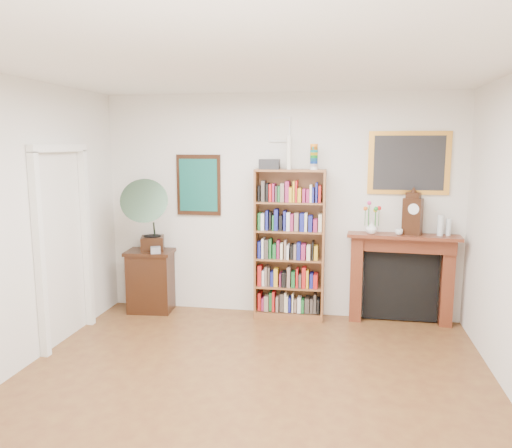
{
  "coord_description": "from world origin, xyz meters",
  "views": [
    {
      "loc": [
        0.79,
        -3.71,
        2.17
      ],
      "look_at": [
        -0.14,
        1.6,
        1.31
      ],
      "focal_mm": 35.0,
      "sensor_mm": 36.0,
      "label": 1
    }
  ],
  "objects_px": {
    "bottle_left": "(440,225)",
    "bottle_right": "(448,227)",
    "fireplace": "(401,271)",
    "gramophone": "(147,211)",
    "flower_vase": "(372,228)",
    "side_cabinet": "(151,281)",
    "cd_stack": "(156,250)",
    "teacup": "(399,232)",
    "bookshelf": "(290,236)",
    "mantel_clock": "(413,214)"
  },
  "relations": [
    {
      "from": "bookshelf",
      "to": "teacup",
      "type": "distance_m",
      "value": 1.31
    },
    {
      "from": "bottle_left",
      "to": "bottle_right",
      "type": "height_order",
      "value": "bottle_left"
    },
    {
      "from": "gramophone",
      "to": "fireplace",
      "type": "bearing_deg",
      "value": -13.1
    },
    {
      "from": "mantel_clock",
      "to": "flower_vase",
      "type": "bearing_deg",
      "value": -153.25
    },
    {
      "from": "teacup",
      "to": "fireplace",
      "type": "bearing_deg",
      "value": 57.88
    },
    {
      "from": "side_cabinet",
      "to": "gramophone",
      "type": "height_order",
      "value": "gramophone"
    },
    {
      "from": "fireplace",
      "to": "teacup",
      "type": "distance_m",
      "value": 0.51
    },
    {
      "from": "fireplace",
      "to": "bottle_left",
      "type": "distance_m",
      "value": 0.71
    },
    {
      "from": "fireplace",
      "to": "bottle_right",
      "type": "xyz_separation_m",
      "value": [
        0.51,
        -0.02,
        0.56
      ]
    },
    {
      "from": "fireplace",
      "to": "gramophone",
      "type": "relative_size",
      "value": 1.41
    },
    {
      "from": "bottle_left",
      "to": "teacup",
      "type": "bearing_deg",
      "value": -175.02
    },
    {
      "from": "gramophone",
      "to": "mantel_clock",
      "type": "distance_m",
      "value": 3.25
    },
    {
      "from": "cd_stack",
      "to": "flower_vase",
      "type": "distance_m",
      "value": 2.69
    },
    {
      "from": "fireplace",
      "to": "gramophone",
      "type": "bearing_deg",
      "value": -172.07
    },
    {
      "from": "cd_stack",
      "to": "flower_vase",
      "type": "relative_size",
      "value": 0.81
    },
    {
      "from": "side_cabinet",
      "to": "mantel_clock",
      "type": "xyz_separation_m",
      "value": [
        3.26,
        0.09,
        0.94
      ]
    },
    {
      "from": "fireplace",
      "to": "cd_stack",
      "type": "relative_size",
      "value": 11.06
    },
    {
      "from": "cd_stack",
      "to": "flower_vase",
      "type": "bearing_deg",
      "value": 4.4
    },
    {
      "from": "gramophone",
      "to": "flower_vase",
      "type": "relative_size",
      "value": 6.4
    },
    {
      "from": "side_cabinet",
      "to": "mantel_clock",
      "type": "distance_m",
      "value": 3.4
    },
    {
      "from": "gramophone",
      "to": "teacup",
      "type": "xyz_separation_m",
      "value": [
        3.09,
        0.15,
        -0.2
      ]
    },
    {
      "from": "fireplace",
      "to": "side_cabinet",
      "type": "bearing_deg",
      "value": -173.97
    },
    {
      "from": "fireplace",
      "to": "bottle_left",
      "type": "xyz_separation_m",
      "value": [
        0.41,
        -0.05,
        0.58
      ]
    },
    {
      "from": "teacup",
      "to": "bottle_right",
      "type": "height_order",
      "value": "bottle_right"
    },
    {
      "from": "fireplace",
      "to": "cd_stack",
      "type": "height_order",
      "value": "fireplace"
    },
    {
      "from": "side_cabinet",
      "to": "cd_stack",
      "type": "bearing_deg",
      "value": -50.79
    },
    {
      "from": "gramophone",
      "to": "teacup",
      "type": "bearing_deg",
      "value": -14.73
    },
    {
      "from": "mantel_clock",
      "to": "bottle_left",
      "type": "bearing_deg",
      "value": 24.32
    },
    {
      "from": "gramophone",
      "to": "side_cabinet",
      "type": "bearing_deg",
      "value": 83.08
    },
    {
      "from": "fireplace",
      "to": "teacup",
      "type": "height_order",
      "value": "teacup"
    },
    {
      "from": "bookshelf",
      "to": "flower_vase",
      "type": "distance_m",
      "value": 0.99
    },
    {
      "from": "bookshelf",
      "to": "bottle_right",
      "type": "height_order",
      "value": "bookshelf"
    },
    {
      "from": "fireplace",
      "to": "flower_vase",
      "type": "bearing_deg",
      "value": -165.31
    },
    {
      "from": "bottle_left",
      "to": "bottle_right",
      "type": "bearing_deg",
      "value": 18.45
    },
    {
      "from": "flower_vase",
      "to": "bottle_right",
      "type": "xyz_separation_m",
      "value": [
        0.89,
        0.05,
        0.03
      ]
    },
    {
      "from": "side_cabinet",
      "to": "teacup",
      "type": "distance_m",
      "value": 3.2
    },
    {
      "from": "fireplace",
      "to": "mantel_clock",
      "type": "bearing_deg",
      "value": -26.47
    },
    {
      "from": "fireplace",
      "to": "cd_stack",
      "type": "xyz_separation_m",
      "value": [
        -3.04,
        -0.28,
        0.2
      ]
    },
    {
      "from": "bookshelf",
      "to": "fireplace",
      "type": "distance_m",
      "value": 1.42
    },
    {
      "from": "bottle_right",
      "to": "fireplace",
      "type": "bearing_deg",
      "value": 177.79
    },
    {
      "from": "flower_vase",
      "to": "bottle_left",
      "type": "xyz_separation_m",
      "value": [
        0.79,
        0.02,
        0.05
      ]
    },
    {
      "from": "bottle_left",
      "to": "bottle_right",
      "type": "relative_size",
      "value": 1.2
    },
    {
      "from": "bottle_right",
      "to": "flower_vase",
      "type": "bearing_deg",
      "value": -176.48
    },
    {
      "from": "bookshelf",
      "to": "mantel_clock",
      "type": "height_order",
      "value": "bookshelf"
    },
    {
      "from": "fireplace",
      "to": "flower_vase",
      "type": "distance_m",
      "value": 0.66
    },
    {
      "from": "mantel_clock",
      "to": "flower_vase",
      "type": "relative_size",
      "value": 3.42
    },
    {
      "from": "fireplace",
      "to": "gramophone",
      "type": "height_order",
      "value": "gramophone"
    },
    {
      "from": "gramophone",
      "to": "bottle_right",
      "type": "bearing_deg",
      "value": -14.01
    },
    {
      "from": "bookshelf",
      "to": "mantel_clock",
      "type": "bearing_deg",
      "value": 0.18
    },
    {
      "from": "bookshelf",
      "to": "side_cabinet",
      "type": "bearing_deg",
      "value": -178.8
    }
  ]
}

